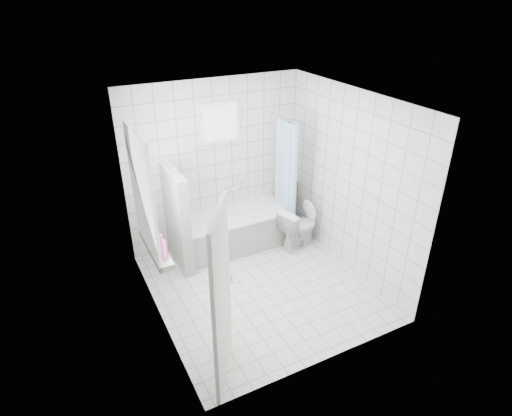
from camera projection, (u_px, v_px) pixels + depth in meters
ground at (260, 286)px, 5.98m from camera, size 3.00×3.00×0.00m
ceiling at (261, 101)px, 4.77m from camera, size 3.00×3.00×0.00m
wall_back at (215, 164)px, 6.56m from camera, size 2.80×0.02×2.60m
wall_front at (331, 266)px, 4.20m from camera, size 2.80×0.02×2.60m
wall_left at (151, 230)px, 4.81m from camera, size 0.02×3.00×2.60m
wall_right at (350, 183)px, 5.94m from camera, size 0.02×3.00×2.60m
window_left at (145, 195)px, 4.93m from camera, size 0.01×0.90×1.40m
window_back at (221, 123)px, 6.26m from camera, size 0.50×0.01×0.50m
window_sill at (156, 248)px, 5.29m from camera, size 0.18×1.02×0.08m
door at (221, 300)px, 4.20m from camera, size 0.47×0.69×2.00m
bathtub at (235, 230)px, 6.79m from camera, size 1.72×0.77×0.58m
partition_wall at (177, 219)px, 6.16m from camera, size 0.15×0.85×1.50m
tiled_ledge at (288, 209)px, 7.46m from camera, size 0.40×0.24×0.55m
toilet at (299, 228)px, 6.75m from camera, size 0.74×0.54×0.68m
curtain_rod at (282, 118)px, 6.30m from camera, size 0.02×0.80×0.02m
shower_curtain at (285, 177)px, 6.61m from camera, size 0.14×0.48×1.78m
tub_faucet at (231, 189)px, 6.83m from camera, size 0.18×0.06×0.06m
sill_bottles at (157, 239)px, 5.13m from camera, size 0.15×0.73×0.32m
ledge_bottles at (290, 189)px, 7.25m from camera, size 0.21×0.19×0.27m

